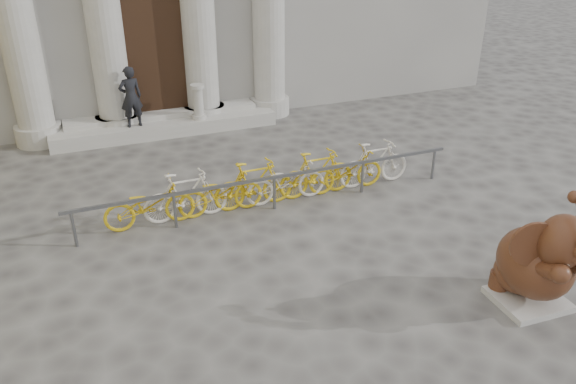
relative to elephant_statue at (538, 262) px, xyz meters
name	(u,v)px	position (x,y,z in m)	size (l,w,h in m)	color
ground	(304,353)	(-3.63, 0.31, -0.75)	(80.00, 80.00, 0.00)	#474442
entrance_steps	(166,126)	(-3.63, 9.71, -0.57)	(6.00, 1.20, 0.36)	#A8A59E
elephant_statue	(538,262)	(0.00, 0.00, 0.00)	(1.38, 1.54, 2.05)	#A8A59E
bike_rack	(269,182)	(-2.51, 4.61, -0.25)	(8.00, 0.53, 1.00)	slate
pedestrian	(131,97)	(-4.48, 9.47, 0.40)	(0.58, 0.38, 1.58)	black
balustrade_post	(198,103)	(-2.74, 9.41, 0.05)	(0.39, 0.39, 0.95)	#A8A59E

